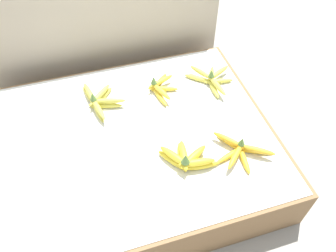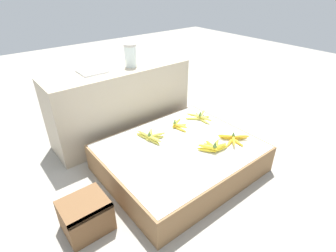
# 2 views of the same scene
# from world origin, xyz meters

# --- Properties ---
(ground_plane) EXTENTS (10.00, 10.00, 0.00)m
(ground_plane) POSITION_xyz_m (0.00, 0.00, 0.00)
(ground_plane) COLOR gray
(display_platform) EXTENTS (1.20, 0.99, 0.24)m
(display_platform) POSITION_xyz_m (0.00, 0.00, 0.12)
(display_platform) COLOR olive
(display_platform) RESTS_ON ground_plane
(back_vendor_table) EXTENTS (1.37, 0.42, 0.69)m
(back_vendor_table) POSITION_xyz_m (-0.07, 0.80, 0.35)
(back_vendor_table) COLOR tan
(back_vendor_table) RESTS_ON ground_plane
(banana_bunch_front_midright) EXTENTS (0.23, 0.16, 0.11)m
(banana_bunch_front_midright) POSITION_xyz_m (0.17, -0.21, 0.27)
(banana_bunch_front_midright) COLOR yellow
(banana_bunch_front_midright) RESTS_ON display_platform
(banana_bunch_front_right) EXTENTS (0.26, 0.23, 0.09)m
(banana_bunch_front_right) POSITION_xyz_m (0.39, -0.22, 0.26)
(banana_bunch_front_right) COLOR gold
(banana_bunch_front_right) RESTS_ON display_platform
(banana_bunch_middle_midleft) EXTENTS (0.19, 0.28, 0.09)m
(banana_bunch_middle_midleft) POSITION_xyz_m (-0.12, 0.23, 0.27)
(banana_bunch_middle_midleft) COLOR gold
(banana_bunch_middle_midleft) RESTS_ON display_platform
(banana_bunch_middle_midright) EXTENTS (0.15, 0.23, 0.09)m
(banana_bunch_middle_midright) POSITION_xyz_m (0.18, 0.24, 0.26)
(banana_bunch_middle_midright) COLOR gold
(banana_bunch_middle_midright) RESTS_ON display_platform
(banana_bunch_middle_right) EXTENTS (0.24, 0.26, 0.09)m
(banana_bunch_middle_right) POSITION_xyz_m (0.44, 0.22, 0.26)
(banana_bunch_middle_right) COLOR gold
(banana_bunch_middle_right) RESTS_ON display_platform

